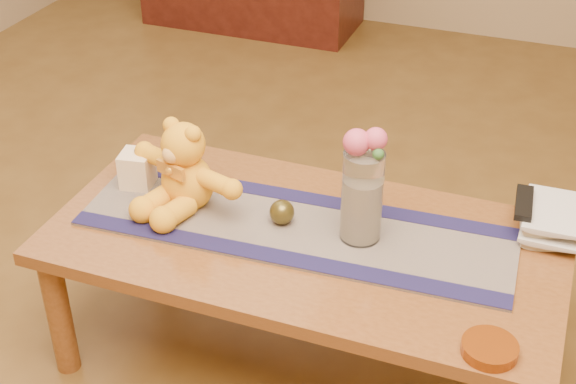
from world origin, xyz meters
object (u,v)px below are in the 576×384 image
at_px(pillar_candle, 137,169).
at_px(tv_remote, 524,203).
at_px(teddy_bear, 186,165).
at_px(amber_dish, 490,349).
at_px(glass_vase, 362,196).
at_px(bronze_ball, 282,212).
at_px(book_bottom, 520,223).

height_order(pillar_candle, tv_remote, pillar_candle).
distance_m(teddy_bear, amber_dish, 0.97).
bearing_deg(tv_remote, teddy_bear, -171.07).
xyz_separation_m(glass_vase, amber_dish, (0.40, -0.32, -0.12)).
relative_size(pillar_candle, bronze_ball, 1.53).
relative_size(pillar_candle, book_bottom, 0.48).
bearing_deg(glass_vase, tv_remote, 26.85).
relative_size(glass_vase, tv_remote, 1.62).
bearing_deg(pillar_candle, bronze_ball, -4.13).
height_order(teddy_bear, bronze_ball, teddy_bear).
xyz_separation_m(glass_vase, book_bottom, (0.40, 0.21, -0.13)).
distance_m(teddy_bear, pillar_candle, 0.20).
height_order(pillar_candle, amber_dish, pillar_candle).
distance_m(tv_remote, amber_dish, 0.52).
height_order(glass_vase, book_bottom, glass_vase).
relative_size(teddy_bear, book_bottom, 1.64).
bearing_deg(tv_remote, book_bottom, 90.00).
bearing_deg(bronze_ball, pillar_candle, 175.87).
height_order(teddy_bear, book_bottom, teddy_bear).
height_order(pillar_candle, bronze_ball, pillar_candle).
height_order(teddy_bear, glass_vase, glass_vase).
bearing_deg(amber_dish, bronze_ball, 153.82).
height_order(pillar_candle, book_bottom, pillar_candle).
height_order(tv_remote, amber_dish, tv_remote).
distance_m(bronze_ball, amber_dish, 0.69).
bearing_deg(bronze_ball, book_bottom, 19.97).
bearing_deg(teddy_bear, book_bottom, 30.64).
relative_size(teddy_bear, pillar_candle, 3.41).
bearing_deg(book_bottom, glass_vase, -159.22).
distance_m(teddy_bear, glass_vase, 0.51).
xyz_separation_m(book_bottom, tv_remote, (0.00, -0.01, 0.07)).
height_order(teddy_bear, tv_remote, teddy_bear).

